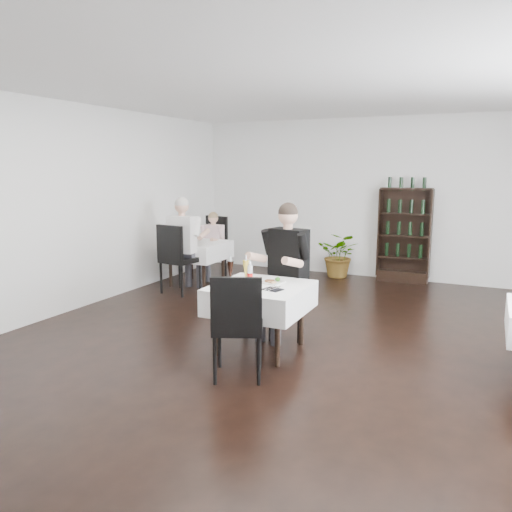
{
  "coord_description": "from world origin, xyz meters",
  "views": [
    {
      "loc": [
        1.99,
        -4.98,
        2.08
      ],
      "look_at": [
        -0.45,
        0.2,
        1.06
      ],
      "focal_mm": 35.0,
      "sensor_mm": 36.0,
      "label": 1
    }
  ],
  "objects": [
    {
      "name": "pilsner_lager",
      "position": [
        -0.51,
        0.05,
        0.9
      ],
      "size": [
        0.07,
        0.07,
        0.32
      ],
      "color": "gold",
      "rests_on": "main_table"
    },
    {
      "name": "left_chair_far",
      "position": [
        -2.83,
        3.25,
        0.66
      ],
      "size": [
        0.63,
        0.63,
        1.16
      ],
      "color": "black",
      "rests_on": "ground"
    },
    {
      "name": "room_shell",
      "position": [
        0.0,
        0.0,
        1.5
      ],
      "size": [
        9.0,
        9.0,
        9.0
      ],
      "color": "black",
      "rests_on": "ground"
    },
    {
      "name": "pilsner_dark",
      "position": [
        -0.63,
        -0.09,
        0.9
      ],
      "size": [
        0.08,
        0.08,
        0.33
      ],
      "color": "black",
      "rests_on": "main_table"
    },
    {
      "name": "left_chair_near",
      "position": [
        -2.65,
        1.78,
        0.66
      ],
      "size": [
        0.6,
        0.6,
        1.16
      ],
      "color": "black",
      "rests_on": "ground"
    },
    {
      "name": "diner_main",
      "position": [
        -0.25,
        0.57,
        0.96
      ],
      "size": [
        0.68,
        0.72,
        1.66
      ],
      "color": "#3B3A41",
      "rests_on": "ground"
    },
    {
      "name": "coke_bottle",
      "position": [
        -0.46,
        0.06,
        0.87
      ],
      "size": [
        0.06,
        0.06,
        0.25
      ],
      "color": "silver",
      "rests_on": "main_table"
    },
    {
      "name": "potted_tree",
      "position": [
        -0.56,
        4.19,
        0.43
      ],
      "size": [
        0.8,
        0.71,
        0.86
      ],
      "primitive_type": "imported",
      "rotation": [
        0.0,
        0.0,
        -0.04
      ],
      "color": "#2E5E20",
      "rests_on": "ground"
    },
    {
      "name": "plate_near",
      "position": [
        -0.34,
        -0.21,
        0.79
      ],
      "size": [
        0.32,
        0.32,
        0.08
      ],
      "color": "white",
      "rests_on": "main_table"
    },
    {
      "name": "diner_left_near",
      "position": [
        -2.61,
        1.99,
        0.93
      ],
      "size": [
        0.63,
        0.64,
        1.6
      ],
      "color": "#3B3A41",
      "rests_on": "ground"
    },
    {
      "name": "diner_left_far",
      "position": [
        -2.7,
        3.02,
        0.73
      ],
      "size": [
        0.5,
        0.51,
        1.26
      ],
      "color": "#3B3A41",
      "rests_on": "ground"
    },
    {
      "name": "wine_shelf",
      "position": [
        0.6,
        4.31,
        0.85
      ],
      "size": [
        0.9,
        0.28,
        1.75
      ],
      "color": "black",
      "rests_on": "ground"
    },
    {
      "name": "main_chair_near",
      "position": [
        -0.16,
        -0.83,
        0.61
      ],
      "size": [
        0.64,
        0.64,
        1.07
      ],
      "color": "black",
      "rests_on": "ground"
    },
    {
      "name": "left_table",
      "position": [
        -2.7,
        2.5,
        0.62
      ],
      "size": [
        0.98,
        0.98,
        0.77
      ],
      "color": "black",
      "rests_on": "ground"
    },
    {
      "name": "plate_far",
      "position": [
        -0.21,
        0.14,
        0.79
      ],
      "size": [
        0.25,
        0.25,
        0.07
      ],
      "color": "white",
      "rests_on": "main_table"
    },
    {
      "name": "main_chair_far",
      "position": [
        -0.21,
        0.61,
        0.5
      ],
      "size": [
        0.48,
        0.49,
        0.88
      ],
      "color": "black",
      "rests_on": "ground"
    },
    {
      "name": "main_table",
      "position": [
        -0.3,
        0.0,
        0.62
      ],
      "size": [
        1.03,
        1.03,
        0.77
      ],
      "color": "black",
      "rests_on": "ground"
    },
    {
      "name": "napkin_cutlery",
      "position": [
        -0.09,
        -0.14,
        0.78
      ],
      "size": [
        0.23,
        0.22,
        0.02
      ],
      "color": "black",
      "rests_on": "main_table"
    }
  ]
}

